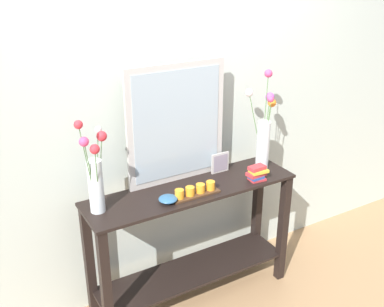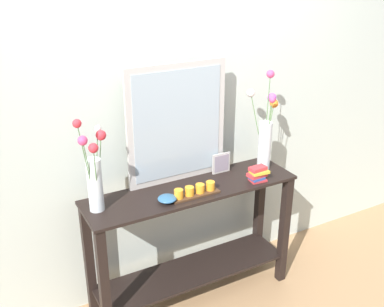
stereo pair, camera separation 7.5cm
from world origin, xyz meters
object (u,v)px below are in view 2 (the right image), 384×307
Objects in this scene: vase_right at (265,134)px; candle_tray at (195,191)px; console_table at (192,234)px; decorative_bowl at (167,199)px; tall_vase_left at (94,175)px; mirror_leaning at (177,124)px; picture_frame_small at (221,163)px; book_stack at (258,174)px.

candle_tray is at bearing -167.78° from vase_right.
console_table is 12.24× the size of decorative_bowl.
candle_tray is at bearing -108.65° from console_table.
vase_right is (1.20, 0.02, 0.02)m from tall_vase_left.
mirror_leaning is at bearing 87.61° from candle_tray.
mirror_leaning reaches higher than decorative_bowl.
vase_right is at bearing 9.15° from decorative_bowl.
mirror_leaning is 0.63m from tall_vase_left.
book_stack is (0.15, -0.22, -0.02)m from picture_frame_small.
mirror_leaning is 5.67× the size of book_stack.
book_stack is (0.65, -0.02, 0.02)m from decorative_bowl.
candle_tray is at bearing -147.42° from picture_frame_small.
tall_vase_left reaches higher than candle_tray.
mirror_leaning is at bearing 97.68° from console_table.
console_table is 2.39× the size of tall_vase_left.
console_table is 2.08× the size of vase_right.
decorative_bowl is (-0.22, -0.09, 0.37)m from console_table.
console_table is 0.84m from tall_vase_left.
picture_frame_small is at bearing 5.65° from tall_vase_left.
decorative_bowl is (0.40, -0.11, -0.20)m from tall_vase_left.
candle_tray reaches higher than decorative_bowl.
book_stack is at bearing -14.75° from console_table.
mirror_leaning is at bearing 170.87° from picture_frame_small.
tall_vase_left is 4.21× the size of picture_frame_small.
tall_vase_left is 0.63m from candle_tray.
picture_frame_small reaches higher than book_stack.
picture_frame_small is 0.26m from book_stack.
tall_vase_left is 4.31× the size of book_stack.
vase_right reaches higher than candle_tray.
mirror_leaning is 6.75× the size of decorative_bowl.
vase_right is 2.12× the size of candle_tray.
vase_right is 0.85m from decorative_bowl.
book_stack is (0.45, -0.27, -0.34)m from mirror_leaning.
console_table is 0.75m from mirror_leaning.
decorative_bowl is at bearing -157.71° from console_table.
console_table is 0.51m from picture_frame_small.
candle_tray is (-0.01, -0.25, -0.36)m from mirror_leaning.
candle_tray is (-0.62, -0.13, -0.22)m from vase_right.
book_stack reaches higher than candle_tray.
tall_vase_left is at bearing -174.35° from picture_frame_small.
picture_frame_small is at bearing 20.81° from console_table.
vase_right is at bearing 12.22° from candle_tray.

